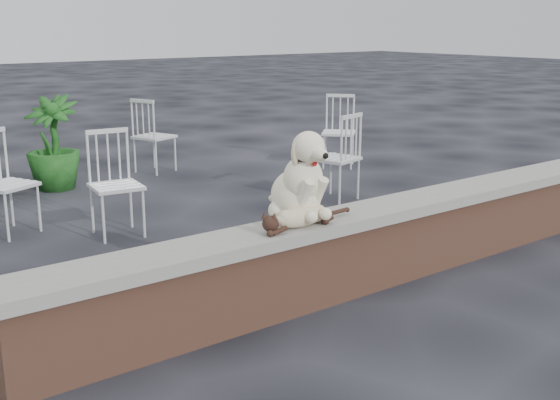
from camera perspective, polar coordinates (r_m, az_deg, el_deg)
ground at (r=5.41m, az=10.16°, el=-5.94°), size 60.00×60.00×0.00m
brick_wall at (r=5.33m, az=10.28°, el=-3.42°), size 6.00×0.30×0.50m
capstone at (r=5.25m, az=10.42°, el=-0.41°), size 6.20×0.40×0.08m
dog at (r=4.57m, az=1.32°, el=2.16°), size 0.41×0.54×0.62m
cat at (r=4.47m, az=1.70°, el=-1.25°), size 0.91×0.22×0.15m
chair_b at (r=6.30m, az=-13.34°, el=1.26°), size 0.63×0.63×0.94m
chair_c at (r=7.41m, az=4.59°, el=3.56°), size 0.68×0.68×0.94m
chair_d at (r=9.17m, az=4.86°, el=5.65°), size 0.79×0.79×0.94m
chair_a at (r=6.64m, az=-21.59°, el=1.29°), size 0.74×0.74×0.94m
chair_e at (r=8.96m, az=-10.31°, el=5.26°), size 0.72×0.72×0.94m
potted_plant_b at (r=8.29m, az=-18.20°, el=4.50°), size 0.85×0.85×1.07m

